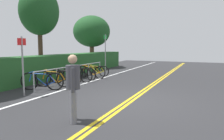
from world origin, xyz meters
The scene contains 18 objects.
ground_plane centered at (0.00, 0.00, -0.03)m, with size 37.70×13.96×0.05m, color #2B2B2D.
centre_line_yellow_inner centered at (0.00, -0.08, 0.00)m, with size 33.93×0.10×0.00m, color gold.
centre_line_yellow_outer centered at (0.00, 0.08, 0.00)m, with size 33.93×0.10×0.00m, color gold.
bike_lane_stripe_white centered at (0.00, 3.01, 0.00)m, with size 33.93×0.12×0.00m, color white.
bike_rack centered at (2.52, 3.75, 0.59)m, with size 5.53×0.05×0.79m.
bicycle_0 centered at (0.26, 3.79, 0.35)m, with size 0.69×1.71×0.76m.
bicycle_1 centered at (0.98, 3.78, 0.36)m, with size 0.63×1.65×0.77m.
bicycle_2 centered at (1.83, 3.78, 0.34)m, with size 0.46×1.67×0.73m.
bicycle_3 centered at (2.55, 3.62, 0.35)m, with size 0.46×1.71×0.75m.
bicycle_4 centered at (3.34, 3.67, 0.32)m, with size 0.62×1.61×0.69m.
bicycle_5 centered at (3.94, 3.60, 0.34)m, with size 0.46×1.78×0.72m.
bicycle_6 centered at (4.75, 3.74, 0.31)m, with size 0.46×1.69×0.68m.
pedestrian centered at (-2.29, 0.56, 0.89)m, with size 0.43×0.32×1.56m.
sign_post_near centered at (-0.78, 3.68, 1.26)m, with size 0.36×0.06×2.08m.
sign_post_far centered at (6.28, 3.87, 1.50)m, with size 0.36×0.07×2.51m.
hedge_backdrop centered at (4.02, 5.55, 0.63)m, with size 14.48×1.18×1.27m, color #235626.
tree_mid centered at (3.13, 6.42, 3.65)m, with size 2.17×2.17×5.01m.
tree_far_right centered at (9.19, 6.51, 2.93)m, with size 3.00×3.00×4.22m.
Camera 1 is at (-6.35, -2.21, 1.75)m, focal length 34.43 mm.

